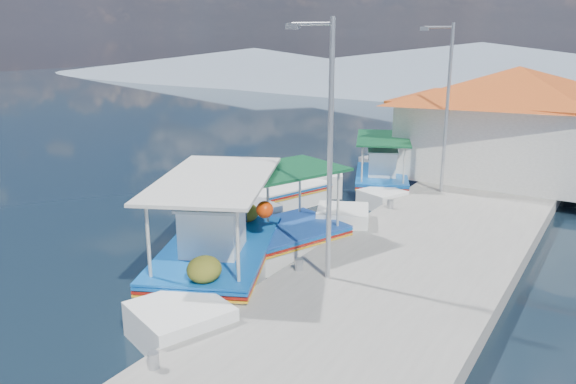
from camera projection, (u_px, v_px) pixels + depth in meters
The scene contains 10 objects.
ground at pixel (130, 284), 14.47m from camera, with size 160.00×160.00×0.00m, color black.
quay at pixel (432, 246), 16.35m from camera, with size 5.00×44.00×0.50m, color gray.
bollards at pixel (355, 227), 16.68m from camera, with size 0.20×17.20×0.30m.
main_caique at pixel (220, 255), 14.81m from camera, with size 5.00×8.21×2.97m.
caique_green_canopy at pixel (273, 242), 16.18m from camera, with size 3.93×7.01×2.80m.
caique_blue_hull at pixel (280, 197), 21.04m from camera, with size 3.23×6.15×1.15m.
caique_far at pixel (382, 179), 23.08m from camera, with size 3.72×6.28×2.39m.
harbor_building at pixel (514, 120), 22.90m from camera, with size 10.49×10.49×4.40m.
lamp_post_near at pixel (327, 139), 12.80m from camera, with size 1.21×0.14×6.00m.
lamp_post_far at pixel (445, 100), 20.18m from camera, with size 1.21×0.14×6.00m.
Camera 1 is at (10.38, -9.23, 6.16)m, focal length 35.48 mm.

